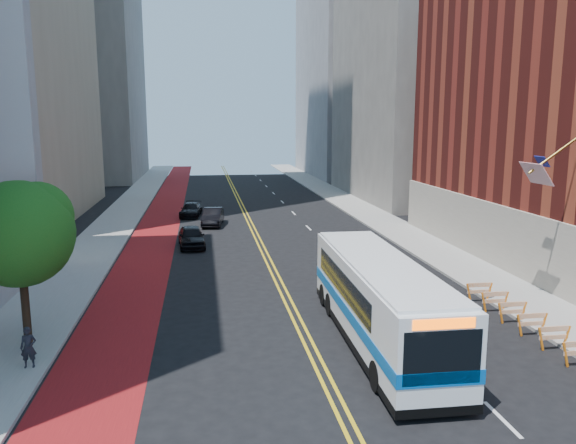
# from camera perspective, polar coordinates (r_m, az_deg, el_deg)

# --- Properties ---
(ground) EXTENTS (160.00, 160.00, 0.00)m
(ground) POSITION_cam_1_polar(r_m,az_deg,el_deg) (19.54, 4.87, -17.53)
(ground) COLOR black
(ground) RESTS_ON ground
(sidewalk_left) EXTENTS (4.00, 140.00, 0.15)m
(sidewalk_left) POSITION_cam_1_polar(r_m,az_deg,el_deg) (48.29, -17.89, -1.05)
(sidewalk_left) COLOR gray
(sidewalk_left) RESTS_ON ground
(sidewalk_right) EXTENTS (4.00, 140.00, 0.15)m
(sidewalk_right) POSITION_cam_1_polar(r_m,az_deg,el_deg) (50.32, 10.18, -0.27)
(sidewalk_right) COLOR gray
(sidewalk_right) RESTS_ON ground
(bus_lane_paint) EXTENTS (3.60, 140.00, 0.01)m
(bus_lane_paint) POSITION_cam_1_polar(r_m,az_deg,el_deg) (47.83, -13.27, -1.02)
(bus_lane_paint) COLOR maroon
(bus_lane_paint) RESTS_ON ground
(center_line_inner) EXTENTS (0.14, 140.00, 0.01)m
(center_line_inner) POSITION_cam_1_polar(r_m,az_deg,el_deg) (47.83, -3.77, -0.77)
(center_line_inner) COLOR gold
(center_line_inner) RESTS_ON ground
(center_line_outer) EXTENTS (0.14, 140.00, 0.01)m
(center_line_outer) POSITION_cam_1_polar(r_m,az_deg,el_deg) (47.86, -3.34, -0.75)
(center_line_outer) COLOR gold
(center_line_outer) RESTS_ON ground
(lane_dashes) EXTENTS (0.14, 98.20, 0.01)m
(lane_dashes) POSITION_cam_1_polar(r_m,az_deg,el_deg) (56.26, 0.58, 0.91)
(lane_dashes) COLOR silver
(lane_dashes) RESTS_ON ground
(midrise_right_near) EXTENTS (18.00, 26.00, 40.00)m
(midrise_right_near) POSITION_cam_1_polar(r_m,az_deg,el_deg) (71.10, 14.66, 18.71)
(midrise_right_near) COLOR slate
(midrise_right_near) RESTS_ON ground
(midrise_right_far) EXTENTS (20.00, 28.00, 55.00)m
(midrise_right_far) POSITION_cam_1_polar(r_m,az_deg,el_deg) (100.59, 8.23, 20.65)
(midrise_right_far) COLOR gray
(midrise_right_far) RESTS_ON ground
(construction_barriers) EXTENTS (1.42, 10.91, 1.00)m
(construction_barriers) POSITION_cam_1_polar(r_m,az_deg,el_deg) (25.87, 24.45, -9.71)
(construction_barriers) COLOR orange
(construction_barriers) RESTS_ON ground
(street_tree) EXTENTS (4.20, 4.20, 6.70)m
(street_tree) POSITION_cam_1_polar(r_m,az_deg,el_deg) (24.26, -25.51, -0.70)
(street_tree) COLOR black
(street_tree) RESTS_ON sidewalk_left
(transit_bus) EXTENTS (3.05, 12.88, 3.53)m
(transit_bus) POSITION_cam_1_polar(r_m,az_deg,el_deg) (23.65, 9.17, -7.76)
(transit_bus) COLOR white
(transit_bus) RESTS_ON ground
(car_a) EXTENTS (2.17, 4.64, 1.53)m
(car_a) POSITION_cam_1_polar(r_m,az_deg,el_deg) (41.65, -9.79, -1.47)
(car_a) COLOR black
(car_a) RESTS_ON ground
(car_b) EXTENTS (2.18, 4.80, 1.53)m
(car_b) POSITION_cam_1_polar(r_m,az_deg,el_deg) (50.02, -7.65, 0.53)
(car_b) COLOR black
(car_b) RESTS_ON ground
(car_c) EXTENTS (2.36, 4.66, 1.30)m
(car_c) POSITION_cam_1_polar(r_m,az_deg,el_deg) (54.97, -9.83, 1.22)
(car_c) COLOR black
(car_c) RESTS_ON ground
(pedestrian) EXTENTS (0.59, 0.42, 1.53)m
(pedestrian) POSITION_cam_1_polar(r_m,az_deg,el_deg) (23.10, -24.87, -11.48)
(pedestrian) COLOR black
(pedestrian) RESTS_ON sidewalk_left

